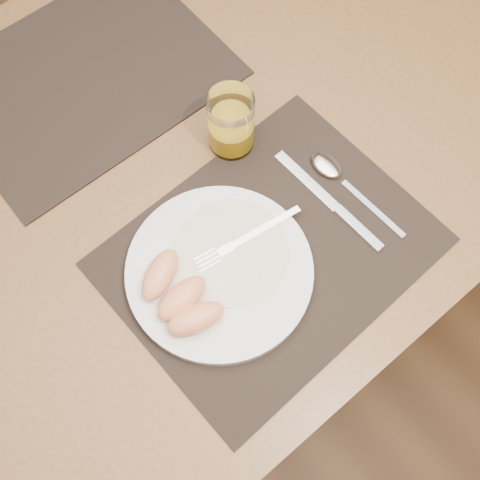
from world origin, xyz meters
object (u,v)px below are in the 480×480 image
at_px(table, 173,187).
at_px(juice_glass, 231,125).
at_px(placemat_far, 85,76).
at_px(plate, 219,271).
at_px(fork, 240,242).
at_px(knife, 337,208).
at_px(spoon, 333,171).
at_px(placemat_near, 270,252).

distance_m(table, juice_glass, 0.17).
height_order(placemat_far, plate, plate).
bearing_deg(placemat_far, fork, -89.82).
distance_m(plate, knife, 0.20).
height_order(spoon, juice_glass, juice_glass).
bearing_deg(plate, juice_glass, 46.24).
bearing_deg(placemat_near, plate, 165.62).
distance_m(placemat_far, juice_glass, 0.28).
relative_size(table, fork, 7.99).
xyz_separation_m(table, knife, (0.15, -0.23, 0.09)).
bearing_deg(spoon, plate, -176.04).
distance_m(spoon, juice_glass, 0.17).
bearing_deg(fork, placemat_far, 90.18).
height_order(plate, juice_glass, juice_glass).
relative_size(placemat_near, placemat_far, 1.00).
distance_m(plate, juice_glass, 0.23).
xyz_separation_m(placemat_far, fork, (0.00, -0.41, 0.02)).
bearing_deg(knife, placemat_far, 108.79).
bearing_deg(placemat_near, spoon, 12.80).
bearing_deg(fork, spoon, 0.94).
bearing_deg(plate, knife, -9.22).
bearing_deg(plate, spoon, 3.96).
bearing_deg(table, placemat_far, 91.93).
height_order(plate, knife, plate).
bearing_deg(placemat_near, table, 96.01).
relative_size(table, placemat_far, 3.11).
distance_m(placemat_near, placemat_far, 0.44).
height_order(table, plate, plate).
xyz_separation_m(table, placemat_far, (-0.01, 0.22, 0.09)).
distance_m(placemat_near, juice_glass, 0.20).
xyz_separation_m(placemat_near, plate, (-0.08, 0.02, 0.01)).
xyz_separation_m(placemat_far, juice_glass, (0.11, -0.26, 0.05)).
distance_m(fork, knife, 0.16).
relative_size(table, spoon, 7.30).
bearing_deg(placemat_near, placemat_far, 93.98).
relative_size(placemat_far, spoon, 2.35).
distance_m(placemat_near, fork, 0.05).
xyz_separation_m(placemat_far, plate, (-0.05, -0.42, 0.01)).
height_order(placemat_near, knife, knife).
relative_size(placemat_near, spoon, 2.35).
relative_size(placemat_near, plate, 1.67).
xyz_separation_m(knife, spoon, (0.04, 0.05, 0.00)).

